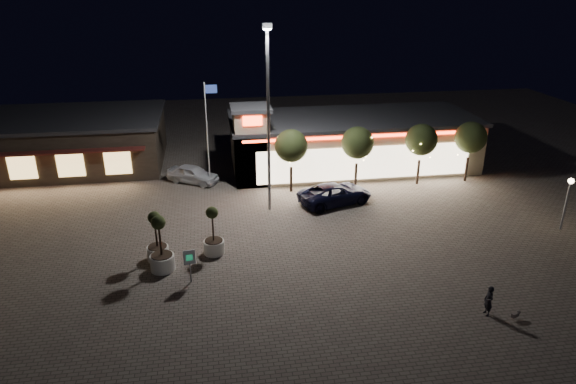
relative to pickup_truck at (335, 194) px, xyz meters
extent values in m
plane|color=#62584F|center=(-6.73, -8.28, -0.74)|extent=(90.00, 90.00, 0.00)
cube|color=tan|center=(3.27, 7.72, 1.26)|extent=(20.00, 8.00, 4.00)
cube|color=#262628|center=(3.27, 7.72, 3.41)|extent=(20.40, 8.40, 0.30)
cube|color=beige|center=(3.27, 3.67, 0.86)|extent=(17.00, 0.12, 2.60)
cube|color=#FF3214|center=(3.27, 3.64, 3.01)|extent=(19.00, 0.10, 0.18)
cube|color=tan|center=(-5.43, 5.02, 2.16)|extent=(2.60, 2.60, 5.80)
cube|color=#262628|center=(-5.43, 5.02, 5.21)|extent=(3.00, 3.00, 0.30)
cube|color=#FF3214|center=(-5.43, 3.67, 4.56)|extent=(1.40, 0.10, 0.70)
cube|color=#382D23|center=(-20.73, 11.72, 1.26)|extent=(16.00, 10.00, 4.00)
cube|color=#262628|center=(-20.73, 11.72, 3.41)|extent=(16.40, 10.40, 0.30)
cube|color=#591E19|center=(-20.73, 6.32, 2.06)|extent=(14.40, 0.80, 0.15)
cube|color=#FFCB72|center=(-22.73, 6.67, 0.86)|extent=(2.00, 0.12, 1.80)
cube|color=#FFCB72|center=(-19.23, 6.67, 0.86)|extent=(2.00, 0.12, 1.80)
cube|color=#FFCB72|center=(-15.73, 6.67, 0.86)|extent=(2.00, 0.12, 1.80)
cylinder|color=gray|center=(-4.73, -0.28, 5.26)|extent=(0.20, 0.20, 12.00)
cube|color=gray|center=(-4.73, -0.28, 11.46)|extent=(0.60, 0.40, 0.35)
cube|color=white|center=(-4.73, -0.28, 11.26)|extent=(0.45, 0.30, 0.08)
cylinder|color=white|center=(-8.73, 4.72, 3.26)|extent=(0.10, 0.10, 8.00)
cube|color=#294199|center=(-8.28, 4.72, 6.76)|extent=(0.90, 0.04, 0.60)
cylinder|color=gray|center=(13.27, -6.28, 0.86)|extent=(0.12, 0.12, 3.20)
sphere|color=#FFE5B2|center=(13.27, -6.28, 2.56)|extent=(0.36, 0.36, 0.36)
cylinder|color=#332319|center=(-2.73, 2.72, 0.22)|extent=(0.20, 0.20, 1.92)
sphere|color=#2D3819|center=(-2.73, 2.72, 2.83)|extent=(2.42, 2.42, 2.42)
cylinder|color=#332319|center=(2.27, 2.72, 0.22)|extent=(0.20, 0.20, 1.92)
sphere|color=#2D3819|center=(2.27, 2.72, 2.83)|extent=(2.42, 2.42, 2.42)
cylinder|color=#332319|center=(7.27, 2.72, 0.22)|extent=(0.20, 0.20, 1.92)
sphere|color=#2D3819|center=(7.27, 2.72, 2.83)|extent=(2.42, 2.42, 2.42)
cylinder|color=#332319|center=(11.27, 2.72, 0.22)|extent=(0.20, 0.20, 1.92)
sphere|color=#2D3819|center=(11.27, 2.72, 2.83)|extent=(2.42, 2.42, 2.42)
imported|color=black|center=(0.00, 0.00, 0.00)|extent=(5.81, 3.90, 1.48)
imported|color=silver|center=(-10.04, 5.72, -0.04)|extent=(4.40, 3.58, 1.41)
imported|color=black|center=(3.95, -13.99, 0.02)|extent=(0.37, 0.56, 1.52)
cube|color=#59514C|center=(5.05, -14.58, -0.49)|extent=(0.43, 0.30, 0.21)
sphere|color=#59514C|center=(5.26, -14.49, -0.40)|extent=(0.19, 0.19, 0.19)
cylinder|color=white|center=(-11.85, -6.21, -0.33)|extent=(1.22, 1.22, 0.81)
cylinder|color=black|center=(-11.85, -6.21, 0.09)|extent=(1.06, 1.06, 0.06)
cylinder|color=#332319|center=(-11.85, -6.21, 1.04)|extent=(0.10, 0.10, 1.83)
sphere|color=#2D3819|center=(-11.85, -6.21, 1.90)|extent=(0.71, 0.71, 0.71)
cylinder|color=white|center=(-11.53, -7.39, -0.30)|extent=(1.33, 1.33, 0.89)
cylinder|color=black|center=(-11.53, -7.39, 0.17)|extent=(1.15, 1.15, 0.07)
cylinder|color=#332319|center=(-11.53, -7.39, 1.20)|extent=(0.11, 0.11, 1.99)
sphere|color=#2D3819|center=(-11.53, -7.39, 2.14)|extent=(0.77, 0.77, 0.77)
cylinder|color=white|center=(-8.70, -5.96, -0.34)|extent=(1.20, 1.20, 0.80)
cylinder|color=black|center=(-8.70, -5.96, 0.08)|extent=(1.04, 1.04, 0.06)
cylinder|color=#332319|center=(-8.70, -5.96, 1.01)|extent=(0.10, 0.10, 1.80)
sphere|color=#2D3819|center=(-8.70, -5.96, 1.86)|extent=(0.70, 0.70, 0.70)
cylinder|color=gray|center=(-9.98, -8.90, -0.17)|extent=(0.08, 0.08, 1.14)
cube|color=white|center=(-9.98, -8.90, 0.74)|extent=(0.62, 0.14, 0.81)
cube|color=#189457|center=(-9.98, -8.94, 0.74)|extent=(0.33, 0.07, 0.33)
camera|label=1|loc=(-8.58, -32.61, 13.96)|focal=32.00mm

